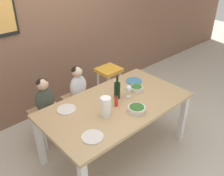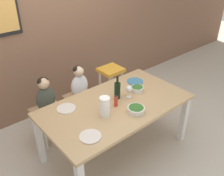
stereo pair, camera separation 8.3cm
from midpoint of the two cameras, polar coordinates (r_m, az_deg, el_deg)
The scene contains 17 objects.
ground_plane at distance 3.38m, azimuth 1.55°, elevation -13.84°, with size 14.00×14.00×0.00m, color #BCB2A3.
wall_back at distance 3.75m, azimuth -13.23°, elevation 13.92°, with size 10.00×0.09×2.70m.
dining_table at distance 2.98m, azimuth 1.72°, elevation -4.95°, with size 1.76×0.98×0.72m.
chair_far_left at distance 3.40m, azimuth -13.66°, elevation -5.96°, with size 0.39×0.37×0.48m.
chair_far_center at distance 3.60m, azimuth -6.52°, elevation -2.98°, with size 0.39×0.37×0.48m.
chair_right_highchair at distance 3.81m, azimuth 0.36°, elevation 2.13°, with size 0.33×0.31×0.74m.
person_child_left at distance 3.23m, azimuth -14.33°, elevation -1.39°, with size 0.26×0.15×0.47m.
person_child_center at distance 3.44m, azimuth -6.83°, elevation 1.47°, with size 0.26×0.15×0.47m.
wine_bottle at distance 2.97m, azimuth 2.02°, elevation -0.45°, with size 0.07×0.07×0.30m.
paper_towel_roll at distance 2.68m, azimuth -0.76°, elevation -4.29°, with size 0.12×0.12×0.23m.
wine_glass_near at distance 3.01m, azimuth 4.67°, elevation -0.27°, with size 0.08×0.08×0.16m.
salad_bowl_large at distance 2.78m, azimuth 6.38°, elevation -4.81°, with size 0.19×0.19×0.08m.
salad_bowl_small at distance 3.16m, azimuth 6.54°, elevation -0.12°, with size 0.16×0.16×0.08m.
dinner_plate_front_left at distance 2.47m, azimuth -4.00°, elevation -10.99°, with size 0.22×0.22×0.01m.
dinner_plate_back_left at distance 2.87m, azimuth -9.58°, elevation -4.64°, with size 0.22×0.22×0.01m.
dinner_plate_back_right at distance 3.40m, azimuth 5.99°, elevation 1.51°, with size 0.22×0.22×0.01m.
condiment_bottle_hot_sauce at distance 2.85m, azimuth 1.74°, elevation -2.92°, with size 0.04×0.04×0.15m.
Camera 2 is at (-1.61, -1.82, 2.35)m, focal length 40.00 mm.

